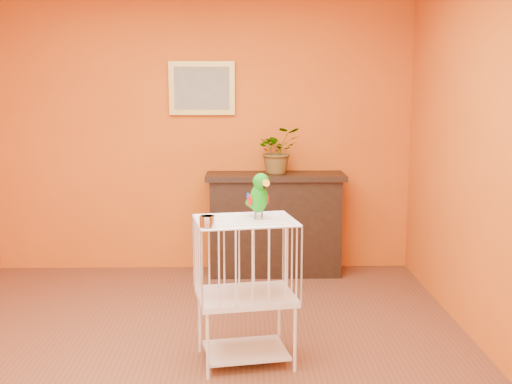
{
  "coord_description": "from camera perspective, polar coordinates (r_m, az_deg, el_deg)",
  "views": [
    {
      "loc": [
        0.38,
        -3.91,
        1.75
      ],
      "look_at": [
        0.46,
        0.09,
        1.1
      ],
      "focal_mm": 45.0,
      "sensor_mm": 36.0,
      "label": 1
    }
  ],
  "objects": [
    {
      "name": "ground",
      "position": [
        4.3,
        -6.39,
        -14.87
      ],
      "size": [
        4.5,
        4.5,
        0.0
      ],
      "primitive_type": "plane",
      "color": "brown",
      "rests_on": "ground"
    },
    {
      "name": "room_shell",
      "position": [
        3.93,
        -6.81,
        6.71
      ],
      "size": [
        4.5,
        4.5,
        4.5
      ],
      "color": "orange",
      "rests_on": "ground"
    },
    {
      "name": "console_cabinet",
      "position": [
        6.08,
        1.69,
        -2.84
      ],
      "size": [
        1.29,
        0.47,
        0.96
      ],
      "color": "black",
      "rests_on": "ground"
    },
    {
      "name": "potted_plant",
      "position": [
        6.03,
        1.91,
        3.31
      ],
      "size": [
        0.5,
        0.53,
        0.34
      ],
      "primitive_type": "imported",
      "rotation": [
        0.0,
        0.0,
        0.29
      ],
      "color": "#26722D",
      "rests_on": "console_cabinet"
    },
    {
      "name": "framed_picture",
      "position": [
        6.14,
        -4.84,
        9.18
      ],
      "size": [
        0.62,
        0.04,
        0.5
      ],
      "color": "gold",
      "rests_on": "room_shell"
    },
    {
      "name": "birdcage",
      "position": [
        4.13,
        -0.93,
        -8.62
      ],
      "size": [
        0.68,
        0.57,
        0.94
      ],
      "rotation": [
        0.0,
        0.0,
        0.18
      ],
      "color": "white",
      "rests_on": "ground"
    },
    {
      "name": "feed_cup",
      "position": [
        3.79,
        -4.34,
        -2.61
      ],
      "size": [
        0.09,
        0.09,
        0.07
      ],
      "primitive_type": "cylinder",
      "color": "silver",
      "rests_on": "birdcage"
    },
    {
      "name": "parrot",
      "position": [
        4.03,
        0.26,
        -0.28
      ],
      "size": [
        0.17,
        0.26,
        0.29
      ],
      "rotation": [
        0.0,
        0.0,
        0.42
      ],
      "color": "#59544C",
      "rests_on": "birdcage"
    }
  ]
}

